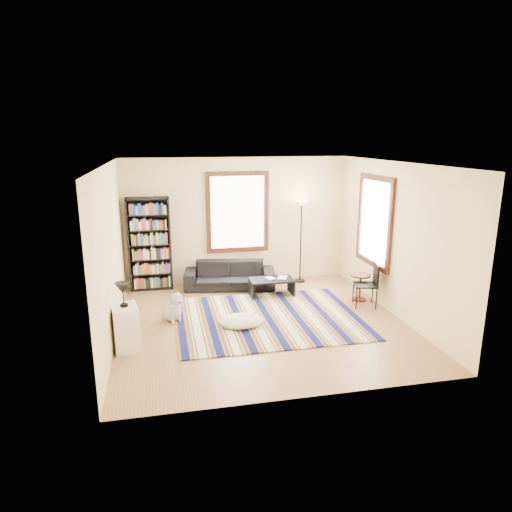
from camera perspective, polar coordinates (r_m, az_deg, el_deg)
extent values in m
cube|color=#A07449|center=(8.29, 0.73, -8.58)|extent=(5.00, 5.00, 0.10)
cube|color=white|center=(7.62, 0.80, 11.88)|extent=(5.00, 5.00, 0.10)
cube|color=#F4E7A4|center=(10.28, -2.38, 4.45)|extent=(5.00, 0.10, 2.80)
cube|color=#F4E7A4|center=(5.47, 6.67, -4.89)|extent=(5.00, 0.10, 2.80)
cube|color=#F4E7A4|center=(7.69, -18.10, 0.24)|extent=(0.10, 5.00, 2.80)
cube|color=#F4E7A4|center=(8.74, 17.31, 1.97)|extent=(0.10, 5.00, 2.80)
cube|color=white|center=(10.17, -2.32, 5.49)|extent=(1.20, 0.06, 1.60)
cube|color=white|center=(9.36, 14.61, 4.22)|extent=(0.06, 1.20, 1.60)
cube|color=#0E1246|center=(8.42, 1.52, -7.75)|extent=(3.35, 2.68, 0.02)
imported|color=black|center=(10.02, -3.30, -2.39)|extent=(2.05, 1.07, 0.57)
cube|color=black|center=(10.00, -13.14, 1.45)|extent=(0.90, 0.30, 2.00)
cube|color=black|center=(9.54, 1.94, -3.92)|extent=(0.94, 0.58, 0.36)
imported|color=beige|center=(9.46, 1.36, -2.87)|extent=(0.26, 0.22, 0.02)
imported|color=beige|center=(9.57, 2.75, -2.69)|extent=(0.27, 0.31, 0.02)
ellipsoid|color=silver|center=(8.07, -1.81, -8.11)|extent=(0.95, 0.84, 0.20)
cylinder|color=#3E180F|center=(9.49, 12.87, -3.84)|extent=(0.49, 0.49, 0.54)
cube|color=black|center=(9.13, 13.50, -3.54)|extent=(0.50, 0.49, 0.86)
cube|color=white|center=(7.45, -15.96, -8.59)|extent=(0.46, 0.56, 0.70)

